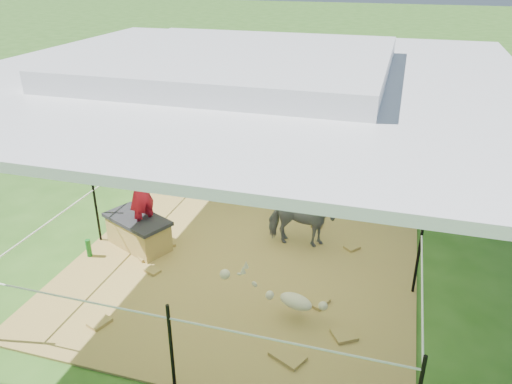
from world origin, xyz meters
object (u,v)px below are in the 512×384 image
(woman, at_px, (140,186))
(pony, at_px, (301,221))
(straw_bale, at_px, (139,233))
(foal, at_px, (296,299))
(distant_person, at_px, (444,100))
(picnic_table_near, at_px, (389,106))
(trash_barrel, at_px, (510,125))
(green_bottle, at_px, (89,248))

(woman, distance_m, pony, 2.32)
(straw_bale, bearing_deg, foal, -20.56)
(straw_bale, xyz_separation_m, distant_person, (4.49, 7.95, 0.28))
(foal, xyz_separation_m, picnic_table_near, (0.60, 8.58, 0.05))
(picnic_table_near, height_order, distant_person, distant_person)
(foal, xyz_separation_m, trash_barrel, (3.31, 7.40, 0.12))
(foal, bearing_deg, straw_bale, 177.11)
(straw_bale, relative_size, pony, 0.96)
(foal, relative_size, distant_person, 0.96)
(green_bottle, distance_m, picnic_table_near, 8.89)
(foal, height_order, distant_person, distant_person)
(woman, relative_size, trash_barrel, 1.31)
(woman, height_order, foal, woman)
(trash_barrel, bearing_deg, straw_bale, -132.19)
(straw_bale, relative_size, picnic_table_near, 0.54)
(green_bottle, xyz_separation_m, pony, (2.80, 1.12, 0.28))
(green_bottle, xyz_separation_m, foal, (3.09, -0.50, 0.15))
(pony, distance_m, distant_person, 7.62)
(distant_person, bearing_deg, picnic_table_near, -4.43)
(straw_bale, xyz_separation_m, picnic_table_near, (3.14, 7.63, 0.12))
(straw_bale, relative_size, foal, 0.93)
(distant_person, bearing_deg, pony, 55.14)
(green_bottle, height_order, distant_person, distant_person)
(pony, relative_size, distant_person, 0.93)
(foal, xyz_separation_m, distant_person, (1.96, 8.90, 0.21))
(distant_person, bearing_deg, straw_bale, 42.81)
(woman, bearing_deg, foal, 93.26)
(pony, xyz_separation_m, foal, (0.29, -1.63, -0.13))
(foal, distance_m, distant_person, 9.12)
(foal, bearing_deg, pony, 117.66)
(picnic_table_near, xyz_separation_m, distant_person, (1.36, 0.32, 0.16))
(foal, bearing_deg, picnic_table_near, 103.66)
(pony, bearing_deg, distant_person, -21.63)
(woman, xyz_separation_m, picnic_table_near, (3.04, 7.63, -0.65))
(picnic_table_near, bearing_deg, straw_bale, -126.81)
(green_bottle, height_order, foal, foal)
(woman, bearing_deg, straw_bale, -65.42)
(straw_bale, relative_size, trash_barrel, 1.09)
(woman, relative_size, foal, 1.12)
(straw_bale, bearing_deg, pony, 16.68)
(foal, distance_m, trash_barrel, 8.10)
(woman, distance_m, foal, 2.71)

